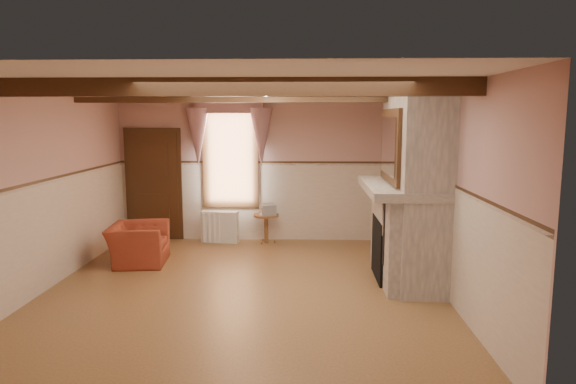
{
  "coord_description": "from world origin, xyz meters",
  "views": [
    {
      "loc": [
        0.86,
        -6.83,
        2.38
      ],
      "look_at": [
        0.59,
        0.8,
        1.26
      ],
      "focal_mm": 32.0,
      "sensor_mm": 36.0,
      "label": 1
    }
  ],
  "objects_px": {
    "radiator": "(220,227)",
    "mantel_clock": "(393,171)",
    "armchair": "(138,244)",
    "bowl": "(400,180)",
    "oil_lamp": "(397,171)",
    "side_table": "(266,229)"
  },
  "relations": [
    {
      "from": "armchair",
      "to": "radiator",
      "type": "xyz_separation_m",
      "value": [
        1.1,
        1.46,
        -0.02
      ]
    },
    {
      "from": "radiator",
      "to": "mantel_clock",
      "type": "height_order",
      "value": "mantel_clock"
    },
    {
      "from": "armchair",
      "to": "mantel_clock",
      "type": "relative_size",
      "value": 4.15
    },
    {
      "from": "armchair",
      "to": "oil_lamp",
      "type": "distance_m",
      "value": 4.31
    },
    {
      "from": "side_table",
      "to": "oil_lamp",
      "type": "xyz_separation_m",
      "value": [
        2.14,
        -1.7,
        1.29
      ]
    },
    {
      "from": "side_table",
      "to": "oil_lamp",
      "type": "height_order",
      "value": "oil_lamp"
    },
    {
      "from": "radiator",
      "to": "oil_lamp",
      "type": "height_order",
      "value": "oil_lamp"
    },
    {
      "from": "armchair",
      "to": "oil_lamp",
      "type": "height_order",
      "value": "oil_lamp"
    },
    {
      "from": "side_table",
      "to": "bowl",
      "type": "xyz_separation_m",
      "value": [
        2.14,
        -1.99,
        1.18
      ]
    },
    {
      "from": "bowl",
      "to": "mantel_clock",
      "type": "relative_size",
      "value": 1.31
    },
    {
      "from": "bowl",
      "to": "mantel_clock",
      "type": "height_order",
      "value": "mantel_clock"
    },
    {
      "from": "mantel_clock",
      "to": "oil_lamp",
      "type": "bearing_deg",
      "value": -90.0
    },
    {
      "from": "mantel_clock",
      "to": "bowl",
      "type": "bearing_deg",
      "value": -90.0
    },
    {
      "from": "bowl",
      "to": "side_table",
      "type": "bearing_deg",
      "value": 137.05
    },
    {
      "from": "bowl",
      "to": "oil_lamp",
      "type": "bearing_deg",
      "value": 90.0
    },
    {
      "from": "radiator",
      "to": "bowl",
      "type": "bearing_deg",
      "value": -27.15
    },
    {
      "from": "radiator",
      "to": "mantel_clock",
      "type": "bearing_deg",
      "value": -16.95
    },
    {
      "from": "armchair",
      "to": "bowl",
      "type": "xyz_separation_m",
      "value": [
        4.13,
        -0.54,
        1.14
      ]
    },
    {
      "from": "side_table",
      "to": "radiator",
      "type": "height_order",
      "value": "radiator"
    },
    {
      "from": "armchair",
      "to": "bowl",
      "type": "height_order",
      "value": "bowl"
    },
    {
      "from": "armchair",
      "to": "radiator",
      "type": "bearing_deg",
      "value": -42.99
    },
    {
      "from": "oil_lamp",
      "to": "mantel_clock",
      "type": "bearing_deg",
      "value": 90.0
    }
  ]
}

